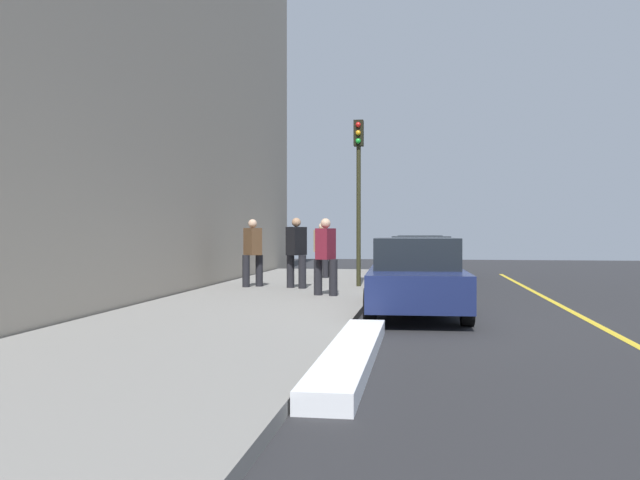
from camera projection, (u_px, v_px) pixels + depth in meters
ground_plane at (413, 318)px, 12.74m from camera, size 56.00×56.00×0.00m
sidewalk at (244, 311)px, 13.23m from camera, size 28.00×4.60×0.15m
lane_stripe_centre at (590, 321)px, 12.26m from camera, size 28.00×0.14×0.01m
snow_bank_curb at (351, 354)px, 8.33m from camera, size 4.99×0.56×0.22m
parked_car_charcoal at (420, 256)px, 25.02m from camera, size 4.28×1.92×1.51m
parked_car_white at (421, 263)px, 19.19m from camera, size 4.29×1.95×1.51m
parked_car_navy at (416, 276)px, 13.20m from camera, size 4.60×2.02×1.51m
pedestrian_tan_coat at (322, 248)px, 21.94m from camera, size 0.54×0.57×1.79m
pedestrian_black_coat at (296, 251)px, 17.77m from camera, size 0.59×0.56×1.86m
pedestrian_brown_coat at (253, 251)px, 18.23m from camera, size 0.57×0.56×1.83m
pedestrian_burgundy_coat at (326, 254)px, 15.68m from camera, size 0.56×0.57×1.80m
traffic_light_pole at (359, 175)px, 18.35m from camera, size 0.35×0.26×4.53m
rolling_suitcase at (327, 269)px, 22.29m from camera, size 0.34×0.22×0.88m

